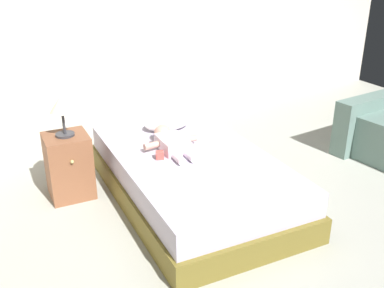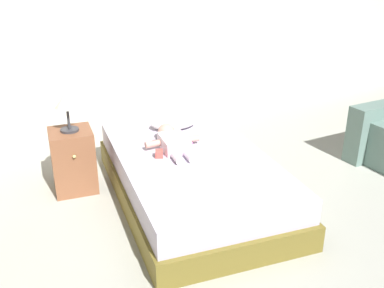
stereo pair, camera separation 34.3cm
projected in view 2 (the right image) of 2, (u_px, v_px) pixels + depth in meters
name	position (u px, v px, depth m)	size (l,w,h in m)	color
ground_plane	(249.00, 233.00, 3.39)	(8.00, 8.00, 0.00)	#A5A69A
wall_behind_bed	(144.00, 3.00, 5.42)	(8.00, 0.12, 2.81)	silver
bed	(192.00, 177.00, 3.79)	(1.23, 2.08, 0.41)	brown
pillow	(174.00, 122.00, 4.26)	(0.45, 0.28, 0.12)	white
baby	(173.00, 141.00, 3.83)	(0.49, 0.62, 0.15)	white
toothbrush	(192.00, 140.00, 3.98)	(0.06, 0.13, 0.02)	#B92EA7
nightstand	(73.00, 160.00, 3.91)	(0.36, 0.39, 0.56)	brown
lamp	(66.00, 103.00, 3.70)	(0.20, 0.20, 0.35)	#333338
toy_block	(159.00, 154.00, 3.66)	(0.08, 0.08, 0.06)	#E24C43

